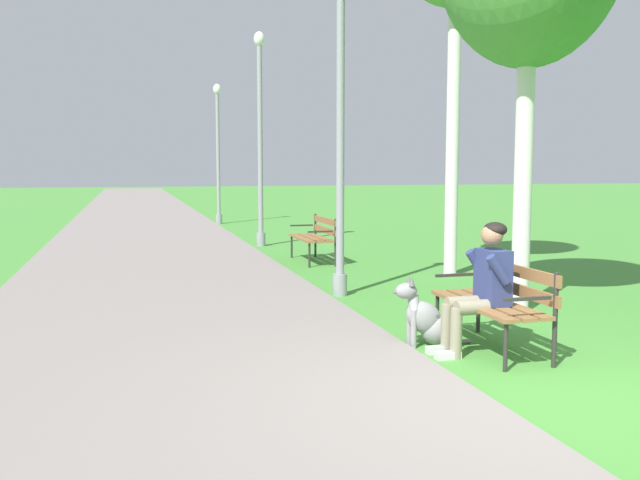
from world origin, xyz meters
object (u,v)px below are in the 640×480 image
at_px(dog_grey, 429,320).
at_px(park_bench_mid, 316,235).
at_px(lamp_post_near, 340,134).
at_px(park_bench_near, 497,297).
at_px(lamp_post_far, 218,152).
at_px(lamp_post_mid, 260,137).
at_px(person_seated_on_near_bench, 482,283).

bearing_deg(dog_grey, park_bench_mid, 85.24).
bearing_deg(park_bench_mid, lamp_post_near, -99.47).
bearing_deg(park_bench_near, lamp_post_near, 101.26).
distance_m(park_bench_mid, lamp_post_far, 9.45).
xyz_separation_m(dog_grey, lamp_post_mid, (0.02, 9.08, 2.17)).
xyz_separation_m(dog_grey, lamp_post_near, (-0.05, 2.83, 1.95)).
height_order(person_seated_on_near_bench, dog_grey, person_seated_on_near_bench).
xyz_separation_m(park_bench_near, dog_grey, (-0.57, 0.30, -0.25)).
relative_size(park_bench_mid, lamp_post_near, 0.35).
bearing_deg(lamp_post_near, lamp_post_mid, 89.40).
bearing_deg(park_bench_near, person_seated_on_near_bench, -156.34).
height_order(park_bench_near, lamp_post_mid, lamp_post_mid).
height_order(park_bench_mid, lamp_post_far, lamp_post_far).
distance_m(park_bench_near, lamp_post_far, 15.91).
distance_m(dog_grey, lamp_post_mid, 9.34).
bearing_deg(person_seated_on_near_bench, park_bench_near, 23.66).
relative_size(dog_grey, lamp_post_mid, 0.18).
height_order(park_bench_near, lamp_post_near, lamp_post_near).
relative_size(park_bench_near, lamp_post_mid, 0.32).
xyz_separation_m(park_bench_near, lamp_post_far, (-0.69, 15.80, 1.71)).
xyz_separation_m(park_bench_near, lamp_post_mid, (-0.56, 9.38, 1.91)).
height_order(park_bench_near, dog_grey, park_bench_near).
bearing_deg(lamp_post_far, person_seated_on_near_bench, -88.27).
bearing_deg(lamp_post_near, dog_grey, -89.03).
height_order(dog_grey, lamp_post_far, lamp_post_far).
bearing_deg(park_bench_mid, person_seated_on_near_bench, -91.31).
bearing_deg(lamp_post_mid, dog_grey, -90.11).
distance_m(park_bench_near, dog_grey, 0.69).
bearing_deg(lamp_post_mid, park_bench_near, -86.60).
bearing_deg(lamp_post_near, park_bench_near, -78.74).
bearing_deg(dog_grey, lamp_post_far, 90.42).
relative_size(dog_grey, lamp_post_far, 0.19).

